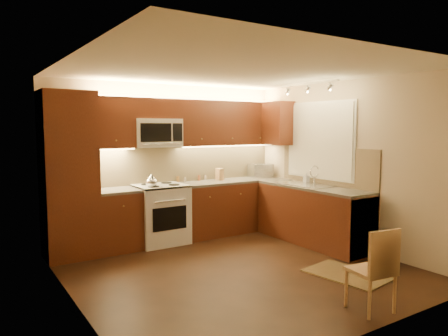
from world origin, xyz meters
TOP-DOWN VIEW (x-y plane):
  - floor at (0.00, 0.00)m, footprint 4.00×4.00m
  - ceiling at (0.00, 0.00)m, footprint 4.00×4.00m
  - wall_back at (0.00, 2.00)m, footprint 4.00×0.01m
  - wall_front at (0.00, -2.00)m, footprint 4.00×0.01m
  - wall_left at (-2.00, 0.00)m, footprint 0.01×4.00m
  - wall_right at (2.00, 0.00)m, footprint 0.01×4.00m
  - pantry at (-1.65, 1.70)m, footprint 0.70×0.60m
  - base_cab_back_left at (-0.99, 1.70)m, footprint 0.62×0.60m
  - counter_back_left at (-0.99, 1.70)m, footprint 0.62×0.60m
  - base_cab_back_right at (1.04, 1.70)m, footprint 1.92×0.60m
  - counter_back_right at (1.04, 1.70)m, footprint 1.92×0.60m
  - base_cab_right at (1.70, 0.40)m, footprint 0.60×2.00m
  - counter_right at (1.70, 0.40)m, footprint 0.60×2.00m
  - dishwasher at (1.70, -0.30)m, footprint 0.58×0.60m
  - backsplash_back at (0.35, 1.99)m, footprint 3.30×0.02m
  - backsplash_right at (1.99, 0.40)m, footprint 0.02×2.00m
  - upper_cab_back_left at (-0.99, 1.82)m, footprint 0.62×0.35m
  - upper_cab_back_right at (1.04, 1.82)m, footprint 1.92×0.35m
  - upper_cab_bridge at (-0.30, 1.82)m, footprint 0.76×0.35m
  - upper_cab_right_corner at (1.82, 1.40)m, footprint 0.35×0.50m
  - stove at (-0.30, 1.68)m, footprint 0.76×0.65m
  - microwave at (-0.30, 1.81)m, footprint 0.76×0.38m
  - window_frame at (1.99, 0.55)m, footprint 0.03×1.44m
  - window_blinds at (1.97, 0.55)m, footprint 0.02×1.36m
  - sink at (1.70, 0.55)m, footprint 0.52×0.86m
  - faucet at (1.88, 0.55)m, footprint 0.20×0.04m
  - track_light_bar at (1.55, 0.40)m, footprint 0.04×1.20m
  - kettle at (-0.52, 1.51)m, footprint 0.18×0.18m
  - toaster_oven at (1.74, 1.78)m, footprint 0.45×0.37m
  - knife_block at (0.87, 1.81)m, footprint 0.10×0.15m
  - spice_jar_a at (0.22, 1.85)m, footprint 0.05×0.05m
  - spice_jar_b at (0.14, 1.94)m, footprint 0.05×0.05m
  - spice_jar_c at (0.66, 1.94)m, footprint 0.05×0.05m
  - spice_jar_d at (0.54, 1.94)m, footprint 0.05×0.05m
  - soap_bottle at (1.88, 0.73)m, footprint 0.08×0.08m
  - rug at (1.02, -0.90)m, footprint 0.78×1.04m
  - dining_chair at (0.42, -1.70)m, footprint 0.42×0.42m

SIDE VIEW (x-z plane):
  - floor at x=0.00m, z-range -0.01..0.01m
  - rug at x=1.02m, z-range 0.00..0.01m
  - dining_chair at x=0.42m, z-range 0.00..0.85m
  - base_cab_back_left at x=-0.99m, z-range 0.00..0.86m
  - base_cab_back_right at x=1.04m, z-range 0.00..0.86m
  - base_cab_right at x=1.70m, z-range 0.00..0.86m
  - dishwasher at x=1.70m, z-range 0.01..0.85m
  - stove at x=-0.30m, z-range 0.00..0.92m
  - counter_back_left at x=-0.99m, z-range 0.86..0.90m
  - counter_back_right at x=1.04m, z-range 0.86..0.90m
  - counter_right at x=1.70m, z-range 0.86..0.90m
  - spice_jar_a at x=0.22m, z-range 0.90..0.99m
  - spice_jar_d at x=0.54m, z-range 0.90..0.99m
  - spice_jar_c at x=0.66m, z-range 0.90..0.99m
  - spice_jar_b at x=0.14m, z-range 0.90..1.00m
  - sink at x=1.70m, z-range 0.90..1.05m
  - soap_bottle at x=1.88m, z-range 0.90..1.07m
  - knife_block at x=0.87m, z-range 0.90..1.10m
  - toaster_oven at x=1.74m, z-range 0.90..1.14m
  - kettle at x=-0.52m, z-range 0.92..1.12m
  - faucet at x=1.88m, z-range 0.90..1.20m
  - pantry at x=-1.65m, z-range 0.00..2.30m
  - backsplash_back at x=0.35m, z-range 0.90..1.50m
  - backsplash_right at x=1.99m, z-range 0.90..1.50m
  - wall_back at x=0.00m, z-range 0.00..2.50m
  - wall_front at x=0.00m, z-range 0.00..2.50m
  - wall_left at x=-2.00m, z-range 0.00..2.50m
  - wall_right at x=2.00m, z-range 0.00..2.50m
  - window_frame at x=1.99m, z-range 0.98..2.22m
  - window_blinds at x=1.97m, z-range 1.02..2.18m
  - microwave at x=-0.30m, z-range 1.50..1.94m
  - upper_cab_back_left at x=-0.99m, z-range 1.50..2.25m
  - upper_cab_back_right at x=1.04m, z-range 1.50..2.25m
  - upper_cab_right_corner at x=1.82m, z-range 1.50..2.25m
  - upper_cab_bridge at x=-0.30m, z-range 1.94..2.25m
  - track_light_bar at x=1.55m, z-range 2.44..2.48m
  - ceiling at x=0.00m, z-range 2.50..2.50m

